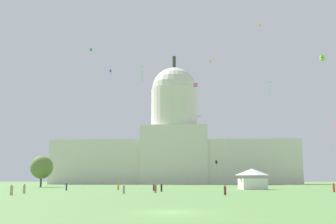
# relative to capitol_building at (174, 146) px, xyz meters

# --- Properties ---
(ground_plane) EXTENTS (800.00, 800.00, 0.00)m
(ground_plane) POSITION_rel_capitol_building_xyz_m (5.09, -170.27, -19.57)
(ground_plane) COLOR #567F42
(capitol_building) EXTENTS (125.27, 25.98, 68.98)m
(capitol_building) POSITION_rel_capitol_building_xyz_m (0.00, 0.00, 0.00)
(capitol_building) COLOR beige
(capitol_building) RESTS_ON ground_plane
(event_tent) EXTENTS (6.94, 6.07, 5.02)m
(event_tent) POSITION_rel_capitol_building_xyz_m (22.34, -104.47, -17.08)
(event_tent) COLOR white
(event_tent) RESTS_ON ground_plane
(tree_west_far) EXTENTS (9.36, 9.16, 9.92)m
(tree_west_far) POSITION_rel_capitol_building_xyz_m (-40.03, -79.07, -13.30)
(tree_west_far) COLOR #4C3823
(tree_west_far) RESTS_ON ground_plane
(person_tan_edge_west) EXTENTS (0.52, 0.52, 1.64)m
(person_tan_edge_west) POSITION_rel_capitol_building_xyz_m (-21.88, -133.61, -18.82)
(person_tan_edge_west) COLOR tan
(person_tan_edge_west) RESTS_ON ground_plane
(person_navy_front_center) EXTENTS (0.44, 0.44, 1.78)m
(person_navy_front_center) POSITION_rel_capitol_building_xyz_m (-20.35, -115.00, -18.74)
(person_navy_front_center) COLOR navy
(person_navy_front_center) RESTS_ON ground_plane
(person_red_back_right) EXTENTS (0.48, 0.48, 1.51)m
(person_red_back_right) POSITION_rel_capitol_building_xyz_m (0.62, -129.45, -18.87)
(person_red_back_right) COLOR red
(person_red_back_right) RESTS_ON ground_plane
(person_grey_back_center) EXTENTS (0.38, 0.38, 1.58)m
(person_grey_back_center) POSITION_rel_capitol_building_xyz_m (-4.50, -133.46, -18.83)
(person_grey_back_center) COLOR gray
(person_grey_back_center) RESTS_ON ground_plane
(person_tan_lawn_far_right) EXTENTS (0.53, 0.53, 1.66)m
(person_tan_lawn_far_right) POSITION_rel_capitol_building_xyz_m (-20.74, -140.91, -18.82)
(person_tan_lawn_far_right) COLOR tan
(person_tan_lawn_far_right) RESTS_ON ground_plane
(person_maroon_near_tree_west) EXTENTS (0.55, 0.55, 1.55)m
(person_maroon_near_tree_west) POSITION_rel_capitol_building_xyz_m (12.28, -138.43, -18.86)
(person_maroon_near_tree_west) COLOR maroon
(person_maroon_near_tree_west) RESTS_ON ground_plane
(person_black_edge_east) EXTENTS (0.48, 0.48, 1.61)m
(person_black_edge_east) POSITION_rel_capitol_building_xyz_m (1.24, -122.05, -18.83)
(person_black_edge_east) COLOR black
(person_black_edge_east) RESTS_ON ground_plane
(person_orange_back_left) EXTENTS (0.40, 0.40, 1.58)m
(person_orange_back_left) POSITION_rel_capitol_building_xyz_m (-0.45, -115.12, -18.83)
(person_orange_back_left) COLOR orange
(person_orange_back_left) RESTS_ON ground_plane
(person_navy_front_left) EXTENTS (0.39, 0.39, 1.61)m
(person_navy_front_left) POSITION_rel_capitol_building_xyz_m (-0.80, -116.72, -18.83)
(person_navy_front_left) COLOR navy
(person_navy_front_left) RESTS_ON ground_plane
(person_orange_mid_center) EXTENTS (0.51, 0.51, 1.72)m
(person_orange_mid_center) POSITION_rel_capitol_building_xyz_m (-9.45, -111.22, -18.78)
(person_orange_mid_center) COLOR orange
(person_orange_mid_center) RESTS_ON ground_plane
(person_red_lawn_far_left) EXTENTS (0.56, 0.56, 1.76)m
(person_red_lawn_far_left) POSITION_rel_capitol_building_xyz_m (34.43, -123.97, -18.76)
(person_red_lawn_far_left) COLOR red
(person_red_lawn_far_left) RESTS_ON ground_plane
(kite_black_low) EXTENTS (0.95, 0.51, 4.09)m
(kite_black_low) POSITION_rel_capitol_building_xyz_m (18.37, -44.24, -10.57)
(kite_black_low) COLOR black
(kite_green_high) EXTENTS (0.90, 0.44, 1.32)m
(kite_green_high) POSITION_rel_capitol_building_xyz_m (-32.84, -51.36, 35.74)
(kite_green_high) COLOR green
(kite_pink_low) EXTENTS (0.70, 1.22, 2.66)m
(kite_pink_low) POSITION_rel_capitol_building_xyz_m (38.63, -116.79, -6.39)
(kite_pink_low) COLOR pink
(kite_blue_high) EXTENTS (0.83, 0.43, 2.60)m
(kite_blue_high) POSITION_rel_capitol_building_xyz_m (-25.50, -46.10, 27.96)
(kite_blue_high) COLOR blue
(kite_lime_high) EXTENTS (1.14, 1.05, 3.39)m
(kite_lime_high) POSITION_rel_capitol_building_xyz_m (44.12, -96.77, 15.98)
(kite_lime_high) COLOR #8CD133
(kite_white_mid) EXTENTS (0.98, 0.67, 4.42)m
(kite_white_mid) POSITION_rel_capitol_building_xyz_m (-5.02, -105.02, 10.95)
(kite_white_mid) COLOR white
(kite_orange_low) EXTENTS (1.34, 1.14, 2.54)m
(kite_orange_low) POSITION_rel_capitol_building_xyz_m (16.93, -107.02, -6.68)
(kite_orange_low) COLOR orange
(kite_cyan_mid) EXTENTS (1.26, 1.14, 3.80)m
(kite_cyan_mid) POSITION_rel_capitol_building_xyz_m (33.50, -77.78, 13.39)
(kite_cyan_mid) COLOR #33BCDB
(kite_gold_high) EXTENTS (0.98, 1.04, 4.01)m
(kite_gold_high) POSITION_rel_capitol_building_xyz_m (17.05, -39.63, 33.75)
(kite_gold_high) COLOR gold
(kite_violet_mid) EXTENTS (1.80, 1.44, 2.76)m
(kite_violet_mid) POSITION_rel_capitol_building_xyz_m (11.75, -48.56, 7.56)
(kite_violet_mid) COLOR purple
(kite_magenta_mid) EXTENTS (1.31, 1.35, 1.41)m
(kite_magenta_mid) POSITION_rel_capitol_building_xyz_m (9.17, -90.51, 10.32)
(kite_magenta_mid) COLOR #D1339E
(kite_yellow_high) EXTENTS (1.01, 1.04, 0.85)m
(kite_yellow_high) POSITION_rel_capitol_building_xyz_m (32.23, -73.40, 35.70)
(kite_yellow_high) COLOR yellow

